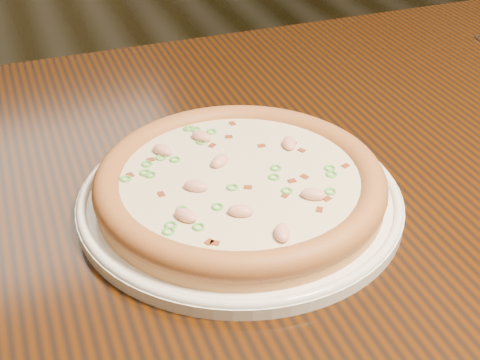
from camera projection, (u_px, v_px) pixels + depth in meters
name	position (u px, v px, depth m)	size (l,w,h in m)	color
ground	(85.00, 245.00, 1.81)	(9.00, 9.00, 0.00)	black
hero_table	(318.00, 228.00, 0.81)	(1.20, 0.80, 0.75)	black
plate	(240.00, 197.00, 0.68)	(0.33, 0.33, 0.02)	white
pizza	(240.00, 182.00, 0.67)	(0.29, 0.29, 0.03)	tan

